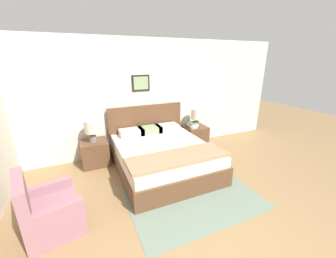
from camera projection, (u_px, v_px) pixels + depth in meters
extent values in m
plane|color=olive|center=(228.00, 256.00, 2.38)|extent=(16.00, 16.00, 0.00)
cube|color=beige|center=(141.00, 98.00, 4.76)|extent=(7.54, 0.06, 2.60)
cube|color=black|center=(141.00, 83.00, 4.61)|extent=(0.41, 0.02, 0.36)
cube|color=gray|center=(141.00, 83.00, 4.60)|extent=(0.33, 0.00, 0.28)
cube|color=slate|center=(193.00, 198.00, 3.36)|extent=(2.08, 1.47, 0.01)
cube|color=brown|center=(163.00, 163.00, 4.18)|extent=(1.77, 2.08, 0.28)
cube|color=brown|center=(188.00, 181.00, 3.25)|extent=(1.77, 0.06, 0.08)
cube|color=beige|center=(163.00, 151.00, 4.10)|extent=(1.70, 2.00, 0.26)
cube|color=brown|center=(146.00, 118.00, 4.83)|extent=(1.77, 0.06, 0.59)
cube|color=#9E7051|center=(178.00, 157.00, 3.48)|extent=(1.73, 0.58, 0.06)
cube|color=beige|center=(132.00, 132.00, 4.54)|extent=(0.52, 0.32, 0.14)
cube|color=beige|center=(167.00, 127.00, 4.87)|extent=(0.52, 0.32, 0.14)
cube|color=gray|center=(150.00, 130.00, 4.70)|extent=(0.52, 0.32, 0.14)
cube|color=#8E606B|center=(54.00, 217.00, 2.70)|extent=(0.80, 0.83, 0.39)
cube|color=#8E606B|center=(21.00, 197.00, 2.41)|extent=(0.27, 0.72, 0.47)
cube|color=#8E606B|center=(46.00, 188.00, 2.84)|extent=(0.66, 0.24, 0.14)
cube|color=#8E606B|center=(54.00, 214.00, 2.38)|extent=(0.66, 0.24, 0.14)
cube|color=brown|center=(95.00, 153.00, 4.36)|extent=(0.54, 0.51, 0.53)
sphere|color=#332D28|center=(96.00, 151.00, 4.08)|extent=(0.02, 0.02, 0.02)
cube|color=brown|center=(195.00, 136.00, 5.31)|extent=(0.54, 0.51, 0.53)
sphere|color=#332D28|center=(201.00, 134.00, 5.03)|extent=(0.02, 0.02, 0.02)
cylinder|color=slate|center=(93.00, 139.00, 4.23)|extent=(0.14, 0.14, 0.14)
cylinder|color=slate|center=(92.00, 134.00, 4.20)|extent=(0.02, 0.02, 0.06)
cylinder|color=beige|center=(91.00, 127.00, 4.15)|extent=(0.28, 0.28, 0.25)
cylinder|color=slate|center=(196.00, 124.00, 5.18)|extent=(0.14, 0.14, 0.14)
cylinder|color=slate|center=(196.00, 120.00, 5.15)|extent=(0.02, 0.02, 0.06)
cylinder|color=beige|center=(197.00, 114.00, 5.10)|extent=(0.28, 0.28, 0.25)
cube|color=beige|center=(192.00, 127.00, 5.13)|extent=(0.18, 0.26, 0.03)
cube|color=silver|center=(192.00, 126.00, 5.12)|extent=(0.19, 0.28, 0.03)
cube|color=silver|center=(192.00, 125.00, 5.11)|extent=(0.20, 0.29, 0.04)
cube|color=#4C7551|center=(193.00, 123.00, 5.09)|extent=(0.20, 0.23, 0.03)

